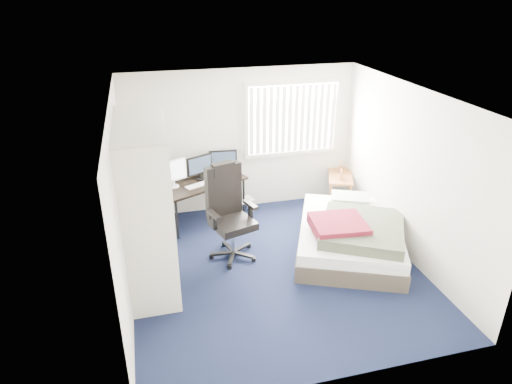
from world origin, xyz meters
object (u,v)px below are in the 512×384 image
object	(u,v)px
office_chair	(230,222)
bed	(351,235)
nightstand	(340,178)
desk	(201,179)

from	to	relation	value
office_chair	bed	bearing A→B (deg)	-12.18
nightstand	bed	bearing A→B (deg)	-107.81
desk	bed	xyz separation A→B (m)	(2.03, -1.59, -0.47)
nightstand	office_chair	bearing A→B (deg)	-152.71
office_chair	nightstand	distance (m)	2.58
bed	office_chair	bearing A→B (deg)	167.82
bed	desk	bearing A→B (deg)	142.04
nightstand	bed	xyz separation A→B (m)	(-0.50, -1.57, -0.23)
office_chair	nightstand	xyz separation A→B (m)	(2.29, 1.18, -0.04)
office_chair	bed	world-z (taller)	office_chair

